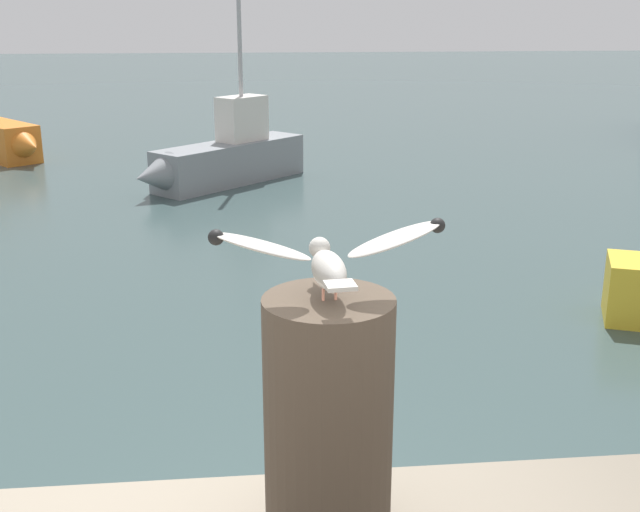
# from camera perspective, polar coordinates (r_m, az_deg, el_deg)

# --- Properties ---
(mooring_post) EXTENTS (0.39, 0.39, 0.77)m
(mooring_post) POSITION_cam_1_polar(r_m,az_deg,el_deg) (2.43, 0.59, -11.58)
(mooring_post) COLOR #382D23
(mooring_post) RESTS_ON harbor_quay
(seagull) EXTENTS (0.66, 0.39, 0.22)m
(seagull) POSITION_cam_1_polar(r_m,az_deg,el_deg) (2.23, 0.62, -0.14)
(seagull) COLOR tan
(seagull) RESTS_ON mooring_post
(boat_grey) EXTENTS (3.31, 3.27, 4.35)m
(boat_grey) POSITION_cam_1_polar(r_m,az_deg,el_deg) (15.32, -6.98, 6.99)
(boat_grey) COLOR gray
(boat_grey) RESTS_ON ground_plane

